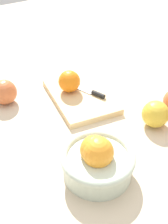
{
  "coord_description": "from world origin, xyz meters",
  "views": [
    {
      "loc": [
        -0.51,
        0.39,
        0.5
      ],
      "look_at": [
        -0.02,
        0.04,
        0.04
      ],
      "focal_mm": 43.94,
      "sensor_mm": 36.0,
      "label": 1
    }
  ],
  "objects_px": {
    "cutting_board": "(80,96)",
    "orange_on_board": "(69,82)",
    "apple_front_left_2": "(155,114)",
    "apple_back_right": "(4,92)",
    "knife": "(90,91)",
    "bowl": "(97,160)"
  },
  "relations": [
    {
      "from": "cutting_board",
      "to": "apple_back_right",
      "type": "height_order",
      "value": "apple_back_right"
    },
    {
      "from": "knife",
      "to": "cutting_board",
      "type": "bearing_deg",
      "value": 65.06
    },
    {
      "from": "cutting_board",
      "to": "apple_back_right",
      "type": "bearing_deg",
      "value": 59.89
    },
    {
      "from": "apple_front_left_2",
      "to": "apple_back_right",
      "type": "xyz_separation_m",
      "value": [
        0.34,
        0.3,
        0.0
      ]
    },
    {
      "from": "orange_on_board",
      "to": "knife",
      "type": "bearing_deg",
      "value": -133.94
    },
    {
      "from": "cutting_board",
      "to": "apple_back_right",
      "type": "relative_size",
      "value": 3.36
    },
    {
      "from": "orange_on_board",
      "to": "apple_back_right",
      "type": "bearing_deg",
      "value": 65.33
    },
    {
      "from": "apple_front_left_2",
      "to": "apple_back_right",
      "type": "bearing_deg",
      "value": 41.12
    },
    {
      "from": "orange_on_board",
      "to": "apple_front_left_2",
      "type": "relative_size",
      "value": 0.92
    },
    {
      "from": "cutting_board",
      "to": "orange_on_board",
      "type": "xyz_separation_m",
      "value": [
        0.03,
        0.02,
        0.04
      ]
    },
    {
      "from": "cutting_board",
      "to": "apple_front_left_2",
      "type": "distance_m",
      "value": 0.25
    },
    {
      "from": "cutting_board",
      "to": "apple_front_left_2",
      "type": "xyz_separation_m",
      "value": [
        -0.23,
        -0.1,
        0.03
      ]
    },
    {
      "from": "cutting_board",
      "to": "apple_back_right",
      "type": "xyz_separation_m",
      "value": [
        0.12,
        0.2,
        0.03
      ]
    },
    {
      "from": "bowl",
      "to": "apple_back_right",
      "type": "relative_size",
      "value": 2.19
    },
    {
      "from": "apple_back_right",
      "to": "apple_front_left_2",
      "type": "bearing_deg",
      "value": -138.88
    },
    {
      "from": "cutting_board",
      "to": "apple_front_left_2",
      "type": "bearing_deg",
      "value": -156.7
    },
    {
      "from": "bowl",
      "to": "orange_on_board",
      "type": "relative_size",
      "value": 2.43
    },
    {
      "from": "cutting_board",
      "to": "apple_front_left_2",
      "type": "relative_size",
      "value": 3.42
    },
    {
      "from": "bowl",
      "to": "orange_on_board",
      "type": "bearing_deg",
      "value": -21.33
    },
    {
      "from": "cutting_board",
      "to": "knife",
      "type": "xyz_separation_m",
      "value": [
        -0.01,
        -0.03,
        0.01
      ]
    },
    {
      "from": "orange_on_board",
      "to": "apple_front_left_2",
      "type": "bearing_deg",
      "value": -155.57
    },
    {
      "from": "apple_back_right",
      "to": "orange_on_board",
      "type": "bearing_deg",
      "value": -114.67
    }
  ]
}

